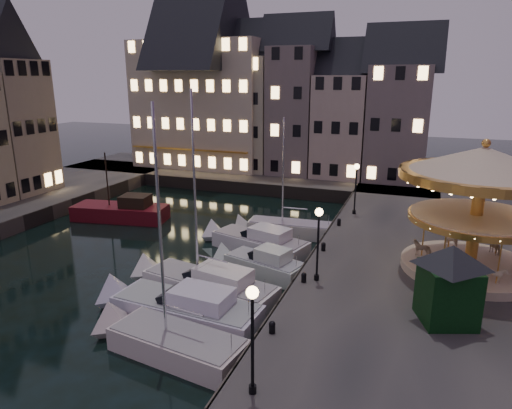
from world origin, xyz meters
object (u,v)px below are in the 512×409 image
at_px(bollard_a, 272,327).
at_px(motorboat_a, 168,342).
at_px(streetlamp_b, 318,234).
at_px(carousel, 481,186).
at_px(bollard_c, 323,246).
at_px(motorboat_c, 204,284).
at_px(red_fishing_boat, 122,212).
at_px(bollard_b, 304,277).
at_px(streetlamp_a, 252,325).
at_px(bollard_d, 339,222).
at_px(motorboat_b, 180,308).
at_px(ticket_kiosk, 451,271).
at_px(motorboat_d, 259,264).
at_px(streetlamp_c, 356,182).
at_px(motorboat_e, 255,242).
at_px(motorboat_f, 283,228).

relative_size(bollard_a, motorboat_a, 0.05).
distance_m(streetlamp_b, carousel, 9.45).
xyz_separation_m(bollard_c, motorboat_c, (-5.64, -6.01, -0.92)).
xyz_separation_m(motorboat_c, red_fishing_boat, (-13.20, 10.38, 0.03)).
xyz_separation_m(bollard_b, motorboat_c, (-5.64, -1.01, -0.92)).
bearing_deg(streetlamp_a, motorboat_c, 126.32).
bearing_deg(streetlamp_a, bollard_d, 91.72).
relative_size(streetlamp_b, motorboat_b, 0.47).
xyz_separation_m(bollard_a, ticket_kiosk, (7.17, 3.76, 2.22)).
distance_m(streetlamp_b, motorboat_d, 5.94).
height_order(streetlamp_a, motorboat_c, motorboat_c).
bearing_deg(streetlamp_a, bollard_c, 92.37).
distance_m(bollard_d, carousel, 11.39).
relative_size(streetlamp_c, ticket_kiosk, 0.98).
distance_m(bollard_a, carousel, 14.30).
distance_m(motorboat_c, carousel, 16.46).
bearing_deg(bollard_a, motorboat_b, 163.98).
bearing_deg(motorboat_b, ticket_kiosk, 9.66).
height_order(bollard_a, red_fishing_boat, red_fishing_boat).
height_order(streetlamp_b, motorboat_e, streetlamp_b).
height_order(streetlamp_a, bollard_d, streetlamp_a).
bearing_deg(bollard_d, motorboat_a, -105.00).
distance_m(motorboat_c, motorboat_d, 4.37).
bearing_deg(motorboat_f, motorboat_e, -103.18).
bearing_deg(motorboat_f, motorboat_b, -94.51).
distance_m(bollard_c, bollard_d, 5.50).
height_order(red_fishing_boat, carousel, carousel).
bearing_deg(motorboat_f, motorboat_a, -90.68).
height_order(streetlamp_b, bollard_c, streetlamp_b).
relative_size(motorboat_e, carousel, 0.93).
xyz_separation_m(streetlamp_a, motorboat_b, (-6.15, 5.59, -3.37)).
relative_size(motorboat_b, motorboat_e, 1.09).
height_order(bollard_c, motorboat_d, motorboat_d).
bearing_deg(red_fishing_boat, motorboat_a, -48.51).
xyz_separation_m(bollard_c, motorboat_f, (-4.41, 5.53, -1.07)).
bearing_deg(motorboat_a, carousel, 41.05).
height_order(streetlamp_c, motorboat_d, streetlamp_c).
xyz_separation_m(motorboat_d, motorboat_e, (-1.67, 3.74, 0.01)).
xyz_separation_m(motorboat_d, red_fishing_boat, (-15.19, 6.49, 0.08)).
bearing_deg(streetlamp_b, bollard_c, 97.59).
distance_m(bollard_c, motorboat_e, 5.65).
relative_size(bollard_d, motorboat_e, 0.07).
xyz_separation_m(streetlamp_c, red_fishing_boat, (-19.44, -4.63, -3.31)).
xyz_separation_m(streetlamp_a, bollard_c, (-0.60, 14.50, -2.41)).
bearing_deg(streetlamp_c, motorboat_f, -145.27).
height_order(streetlamp_c, motorboat_b, streetlamp_c).
bearing_deg(ticket_kiosk, streetlamp_a, -130.26).
bearing_deg(bollard_d, motorboat_e, -143.92).
bearing_deg(motorboat_a, motorboat_b, 108.37).
bearing_deg(bollard_c, streetlamp_b, -82.41).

